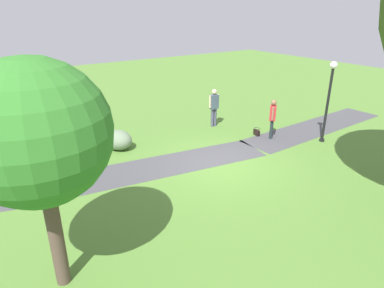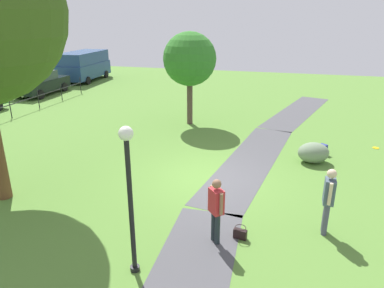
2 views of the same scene
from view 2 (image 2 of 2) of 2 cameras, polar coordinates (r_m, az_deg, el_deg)
name	(u,v)px [view 2 (image 2 of 2)]	position (r m, az deg, el deg)	size (l,w,h in m)	color
ground_plane	(208,178)	(11.66, 2.61, -5.58)	(48.00, 48.00, 0.00)	#527E31
footpath_segment_mid	(251,160)	(13.25, 9.52, -2.57)	(8.16, 2.88, 0.01)	#46464A
footpath_segment_far	(298,111)	(20.64, 16.72, 5.08)	(8.15, 3.85, 0.01)	#46464A
young_tree_near_path	(190,59)	(16.89, -0.38, 13.50)	(2.49, 2.49, 4.38)	brown
lamp_post	(129,186)	(6.90, -10.08, -6.64)	(0.28, 0.28, 3.17)	black
lawn_boulder	(313,153)	(13.49, 19.01, -1.33)	(1.23, 1.35, 0.74)	slate
woman_with_handbag	(216,207)	(8.20, 3.91, -10.08)	(0.43, 0.42, 1.61)	#202A2D
man_near_boulder	(328,197)	(9.06, 21.18, -7.97)	(0.52, 0.25, 1.71)	#4B4A62
handbag_on_grass	(240,233)	(8.78, 7.79, -14.09)	(0.32, 0.34, 0.31)	black
backpack_by_boulder	(323,150)	(14.45, 20.35, -0.85)	(0.35, 0.35, 0.40)	navy
frisbee_on_grass	(376,148)	(16.05, 27.54, -0.56)	(0.25, 0.25, 0.02)	#E8B40F
parked_sedan_grey	(41,83)	(26.03, -23.26, 9.09)	(4.21, 1.87, 1.56)	black
delivery_van	(84,65)	(30.66, -17.10, 12.12)	(5.25, 2.61, 2.30)	navy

